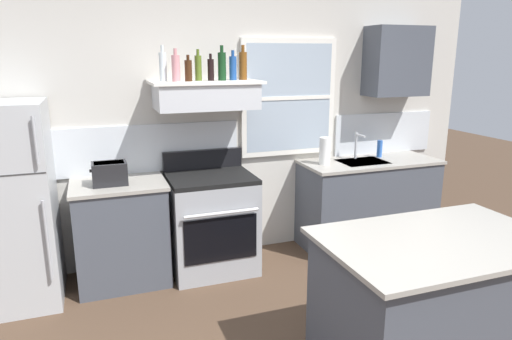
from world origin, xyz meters
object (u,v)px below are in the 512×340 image
refrigerator (7,206)px  bottle_olive_oil_square (198,68)px  bottle_clear_tall (163,66)px  stove_range (211,222)px  toaster (110,173)px  bottle_rose_pink (176,68)px  bottle_balsamic_dark (211,69)px  kitchen_island (433,307)px  bottle_amber_wine (243,65)px  dish_soap_bottle (380,149)px  bottle_brown_stout (188,70)px  paper_towel_roll (325,151)px  bottle_blue_liqueur (233,68)px  bottle_dark_green_wine (222,66)px

refrigerator → bottle_olive_oil_square: bearing=5.1°
bottle_clear_tall → stove_range: bearing=-22.8°
toaster → bottle_rose_pink: size_ratio=1.09×
bottle_balsamic_dark → refrigerator: bearing=-176.2°
stove_range → kitchen_island: bearing=-63.9°
bottle_amber_wine → kitchen_island: bottle_amber_wine is taller
bottle_balsamic_dark → dish_soap_bottle: size_ratio=1.28×
bottle_balsamic_dark → bottle_amber_wine: size_ratio=0.76×
bottle_olive_oil_square → bottle_amber_wine: size_ratio=0.88×
toaster → bottle_brown_stout: (0.71, 0.06, 0.83)m
refrigerator → toaster: refrigerator is taller
stove_range → paper_towel_roll: 1.31m
bottle_olive_oil_square → bottle_blue_liqueur: bearing=-2.3°
bottle_brown_stout → paper_towel_roll: bottle_brown_stout is taller
refrigerator → paper_towel_roll: (2.82, 0.06, 0.23)m
bottle_brown_stout → dish_soap_bottle: 2.20m
bottle_blue_liqueur → bottle_olive_oil_square: bearing=177.7°
toaster → bottle_dark_green_wine: (1.01, 0.09, 0.86)m
refrigerator → kitchen_island: size_ratio=1.16×
toaster → bottle_amber_wine: (1.22, 0.13, 0.87)m
dish_soap_bottle → bottle_blue_liqueur: bearing=-178.9°
bottle_amber_wine → kitchen_island: bearing=-74.3°
refrigerator → dish_soap_bottle: (3.53, 0.16, 0.19)m
bottle_brown_stout → bottle_dark_green_wine: (0.31, 0.03, 0.03)m
stove_range → bottle_clear_tall: bearing=157.2°
bottle_blue_liqueur → paper_towel_roll: (0.92, -0.07, -0.81)m
bottle_dark_green_wine → bottle_amber_wine: (0.21, 0.04, 0.00)m
bottle_olive_oil_square → kitchen_island: bearing=-64.0°
stove_range → bottle_amber_wine: (0.36, 0.12, 1.41)m
stove_range → bottle_clear_tall: 1.46m
bottle_rose_pink → bottle_olive_oil_square: size_ratio=1.02×
bottle_olive_oil_square → kitchen_island: 2.63m
bottle_balsamic_dark → bottle_olive_oil_square: bearing=164.7°
toaster → paper_towel_roll: (2.04, 0.04, 0.04)m
bottle_rose_pink → kitchen_island: bearing=-58.7°
bottle_amber_wine → dish_soap_bottle: (1.52, 0.01, -0.87)m
bottle_dark_green_wine → refrigerator: bearing=-176.5°
stove_range → bottle_olive_oil_square: bearing=114.4°
bottle_rose_pink → bottle_amber_wine: 0.62m
bottle_balsamic_dark → bottle_dark_green_wine: size_ratio=0.77×
bottle_blue_liqueur → dish_soap_bottle: (1.62, 0.03, -0.85)m
bottle_clear_tall → bottle_olive_oil_square: size_ratio=1.12×
dish_soap_bottle → bottle_brown_stout: bearing=-177.6°
bottle_clear_tall → bottle_dark_green_wine: same height
bottle_dark_green_wine → kitchen_island: 2.54m
bottle_brown_stout → dish_soap_bottle: bearing=2.4°
bottle_rose_pink → paper_towel_roll: (1.43, -0.02, -0.81)m
bottle_clear_tall → dish_soap_bottle: 2.40m
stove_range → kitchen_island: (0.92, -1.88, -0.01)m
toaster → kitchen_island: toaster is taller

